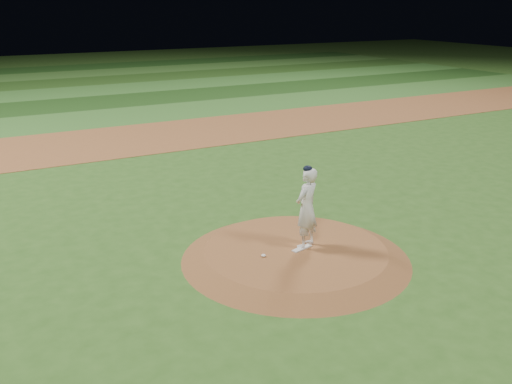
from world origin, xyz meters
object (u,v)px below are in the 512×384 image
pitchers_mound (295,254)px  pitcher_on_mound (307,208)px  pitching_rubber (302,248)px  rosin_bag (263,255)px

pitchers_mound → pitcher_on_mound: (0.30, 0.02, 1.13)m
pitching_rubber → rosin_bag: size_ratio=5.24×
pitchers_mound → rosin_bag: size_ratio=49.52×
rosin_bag → pitcher_on_mound: pitcher_on_mound is taller
pitching_rubber → pitcher_on_mound: (0.16, 0.09, 0.99)m
pitchers_mound → rosin_bag: (-0.89, -0.02, 0.16)m
pitchers_mound → pitcher_on_mound: 1.16m
pitching_rubber → pitcher_on_mound: 1.00m
pitching_rubber → rosin_bag: (-1.03, 0.05, 0.02)m
pitchers_mound → rosin_bag: rosin_bag is taller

